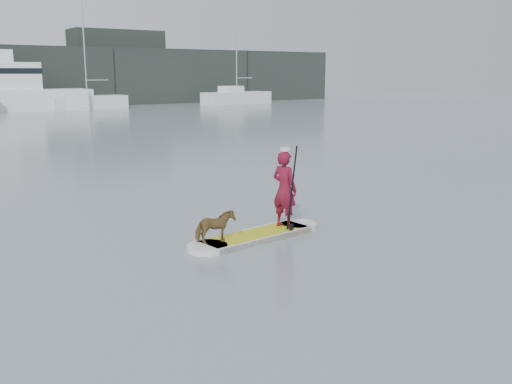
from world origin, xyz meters
TOP-DOWN VIEW (x-y plane):
  - ground at (0.00, 0.00)m, footprint 140.00×140.00m
  - paddleboard at (0.90, 0.76)m, footprint 3.28×1.10m
  - paddler at (1.71, 0.86)m, footprint 0.54×0.69m
  - white_cap at (1.71, 0.86)m, footprint 0.22×0.22m
  - dog at (-0.15, 0.64)m, footprint 0.80×0.43m
  - paddle at (1.65, 0.53)m, footprint 0.10×0.30m
  - sailboat_e at (11.51, 45.19)m, footprint 7.44×3.04m
  - sailboat_f at (28.15, 45.27)m, footprint 8.61×3.80m
  - motor_yacht_a at (5.04, 46.21)m, footprint 12.24×5.32m
  - shore_building_east at (18.00, 54.00)m, footprint 10.00×4.00m

SIDE VIEW (x-z plane):
  - ground at x=0.00m, z-range 0.00..0.00m
  - paddleboard at x=0.90m, z-range 0.00..0.12m
  - dog at x=-0.15m, z-range 0.12..0.77m
  - sailboat_e at x=11.51m, z-range -4.50..6.01m
  - paddle at x=1.65m, z-range -0.20..1.80m
  - sailboat_f at x=28.15m, z-range -5.39..7.07m
  - paddler at x=1.71m, z-range 0.12..1.78m
  - white_cap at x=1.71m, z-range 1.78..1.85m
  - motor_yacht_a at x=5.04m, z-range -1.55..5.55m
  - shore_building_east at x=18.00m, z-range 0.00..8.00m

